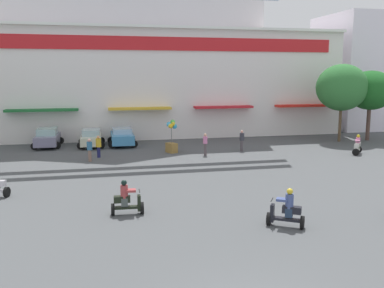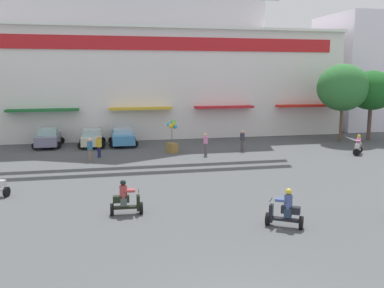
{
  "view_description": "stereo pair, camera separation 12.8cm",
  "coord_description": "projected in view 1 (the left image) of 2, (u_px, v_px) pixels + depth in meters",
  "views": [
    {
      "loc": [
        -3.58,
        -8.83,
        6.03
      ],
      "look_at": [
        2.09,
        16.56,
        1.75
      ],
      "focal_mm": 39.66,
      "sensor_mm": 36.0,
      "label": 1
    },
    {
      "loc": [
        -3.46,
        -8.86,
        6.03
      ],
      "look_at": [
        2.09,
        16.56,
        1.75
      ],
      "focal_mm": 39.66,
      "sensor_mm": 36.0,
      "label": 2
    }
  ],
  "objects": [
    {
      "name": "colonial_building",
      "position": [
        130.0,
        44.0,
        44.42
      ],
      "size": [
        41.03,
        19.21,
        21.34
      ],
      "color": "white",
      "rests_on": "ground"
    },
    {
      "name": "pedestrian_1",
      "position": [
        98.0,
        145.0,
        31.0
      ],
      "size": [
        0.4,
        0.4,
        1.63
      ],
      "color": "navy",
      "rests_on": "ground"
    },
    {
      "name": "parked_car_0",
      "position": [
        48.0,
        137.0,
        35.58
      ],
      "size": [
        2.41,
        4.25,
        1.59
      ],
      "color": "slate",
      "rests_on": "ground"
    },
    {
      "name": "balloon_vendor_cart",
      "position": [
        172.0,
        138.0,
        32.94
      ],
      "size": [
        0.9,
        1.06,
        2.56
      ],
      "color": "olive",
      "rests_on": "ground"
    },
    {
      "name": "pedestrian_4",
      "position": [
        205.0,
        143.0,
        31.72
      ],
      "size": [
        0.47,
        0.47,
        1.67
      ],
      "color": "#514649",
      "rests_on": "ground"
    },
    {
      "name": "scooter_rider_4",
      "position": [
        286.0,
        211.0,
        16.85
      ],
      "size": [
        1.51,
        1.22,
        1.6
      ],
      "color": "black",
      "rests_on": "ground"
    },
    {
      "name": "ground_plane",
      "position": [
        169.0,
        188.0,
        22.78
      ],
      "size": [
        128.0,
        128.0,
        0.0
      ],
      "primitive_type": "plane",
      "color": "#4D5052"
    },
    {
      "name": "parked_car_2",
      "position": [
        122.0,
        137.0,
        36.22
      ],
      "size": [
        2.43,
        3.93,
        1.51
      ],
      "color": "#408AC0",
      "rests_on": "ground"
    },
    {
      "name": "pedestrian_0",
      "position": [
        242.0,
        139.0,
        33.54
      ],
      "size": [
        0.52,
        0.52,
        1.67
      ],
      "color": "#4A4247",
      "rests_on": "ground"
    },
    {
      "name": "plaza_tree_1",
      "position": [
        370.0,
        90.0,
        38.59
      ],
      "size": [
        4.18,
        4.59,
        6.38
      ],
      "color": "brown",
      "rests_on": "ground"
    },
    {
      "name": "scooter_rider_1",
      "position": [
        357.0,
        146.0,
        32.31
      ],
      "size": [
        1.34,
        1.41,
        1.52
      ],
      "color": "black",
      "rests_on": "ground"
    },
    {
      "name": "scooter_rider_2",
      "position": [
        127.0,
        200.0,
        18.36
      ],
      "size": [
        1.42,
        0.59,
        1.55
      ],
      "color": "black",
      "rests_on": "ground"
    },
    {
      "name": "plaza_tree_3",
      "position": [
        342.0,
        88.0,
        37.81
      ],
      "size": [
        4.64,
        4.15,
        6.96
      ],
      "color": "brown",
      "rests_on": "ground"
    },
    {
      "name": "parked_car_1",
      "position": [
        91.0,
        138.0,
        35.72
      ],
      "size": [
        2.3,
        3.94,
        1.47
      ],
      "color": "beige",
      "rests_on": "ground"
    },
    {
      "name": "pedestrian_2",
      "position": [
        90.0,
        149.0,
        29.52
      ],
      "size": [
        0.52,
        0.52,
        1.62
      ],
      "color": "#7E6152",
      "rests_on": "ground"
    },
    {
      "name": "flank_building_right",
      "position": [
        371.0,
        72.0,
        48.7
      ],
      "size": [
        11.09,
        8.95,
        12.55
      ],
      "color": "white",
      "rests_on": "ground"
    }
  ]
}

